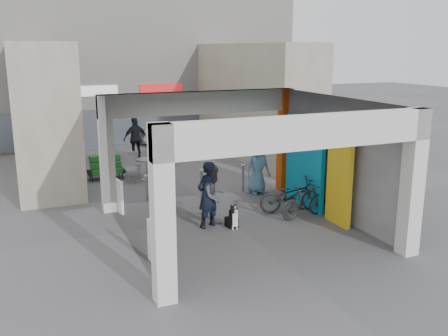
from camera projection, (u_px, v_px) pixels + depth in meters
name	position (u px, v px, depth m)	size (l,w,h in m)	color
ground	(227.00, 218.00, 14.46)	(90.00, 90.00, 0.00)	#56565B
arcade_canopy	(257.00, 144.00, 13.38)	(6.40, 6.45, 6.40)	silver
far_building	(122.00, 64.00, 26.07)	(18.00, 4.08, 8.00)	silver
plaza_bldg_left	(40.00, 110.00, 18.91)	(2.00, 9.00, 5.00)	#B1A792
plaza_bldg_right	(254.00, 101.00, 22.28)	(2.00, 9.00, 5.00)	#B1A792
bollard_left	(147.00, 188.00, 16.05)	(0.09, 0.09, 0.83)	gray
bollard_center	(201.00, 184.00, 16.35)	(0.09, 0.09, 0.94)	gray
bollard_right	(243.00, 178.00, 17.03)	(0.09, 0.09, 0.95)	gray
advert_board_near	(153.00, 242.00, 11.34)	(0.14, 0.56, 1.00)	silver
advert_board_far	(119.00, 196.00, 14.88)	(0.17, 0.56, 1.00)	silver
cafe_set	(142.00, 169.00, 18.87)	(1.57, 1.27, 0.95)	#A0A0A4
produce_stand	(106.00, 170.00, 18.74)	(1.34, 0.73, 0.88)	black
crate_stack	(168.00, 157.00, 21.33)	(0.53, 0.46, 0.56)	#1A5418
border_collie	(233.00, 218.00, 13.62)	(0.26, 0.51, 0.71)	black
man_with_dog	(207.00, 195.00, 13.54)	(0.68, 0.44, 1.85)	black
man_back_turned	(214.00, 196.00, 13.65)	(0.85, 0.66, 1.74)	#434346
man_elderly	(257.00, 167.00, 16.77)	(0.88, 0.57, 1.80)	#5480A4
man_crates	(136.00, 139.00, 21.84)	(1.10, 0.46, 1.88)	black
bicycle_front	(291.00, 195.00, 14.92)	(0.69, 1.97, 1.03)	black
bicycle_rear	(304.00, 201.00, 14.41)	(0.46, 1.63, 0.98)	black
white_van	(179.00, 132.00, 25.46)	(1.53, 3.80, 1.29)	silver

